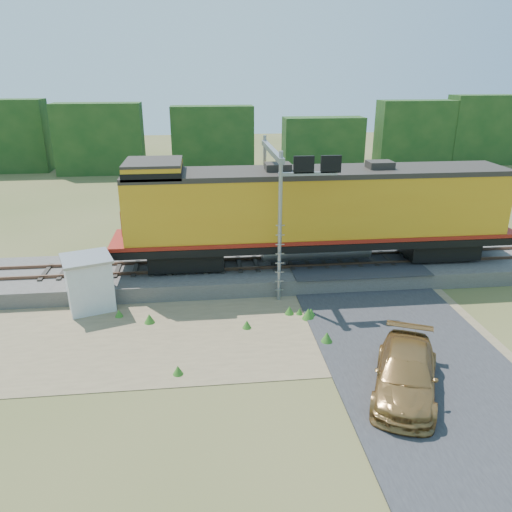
{
  "coord_description": "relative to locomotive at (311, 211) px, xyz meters",
  "views": [
    {
      "loc": [
        -0.95,
        -18.5,
        10.5
      ],
      "look_at": [
        1.45,
        3.0,
        2.4
      ],
      "focal_mm": 35.0,
      "sensor_mm": 36.0,
      "label": 1
    }
  ],
  "objects": [
    {
      "name": "locomotive",
      "position": [
        0.0,
        0.0,
        0.0
      ],
      "size": [
        21.03,
        3.21,
        5.42
      ],
      "color": "black",
      "rests_on": "rails"
    },
    {
      "name": "weed_clumps",
      "position": [
        -8.18,
        -5.9,
        -3.64
      ],
      "size": [
        15.0,
        6.2,
        0.56
      ],
      "primitive_type": null,
      "color": "#357521",
      "rests_on": "ground"
    },
    {
      "name": "signal_gantry",
      "position": [
        -1.73,
        -0.67,
        1.74
      ],
      "size": [
        2.84,
        6.2,
        7.17
      ],
      "color": "gray",
      "rests_on": "ground"
    },
    {
      "name": "rails",
      "position": [
        -4.68,
        0.0,
        -2.76
      ],
      "size": [
        70.0,
        1.54,
        0.16
      ],
      "color": "brown",
      "rests_on": "ballast"
    },
    {
      "name": "road",
      "position": [
        2.32,
        -5.26,
        -3.55
      ],
      "size": [
        7.0,
        66.0,
        0.86
      ],
      "color": "#38383A",
      "rests_on": "ground"
    },
    {
      "name": "car",
      "position": [
        1.1,
        -10.57,
        -2.91
      ],
      "size": [
        3.93,
        5.43,
        1.46
      ],
      "primitive_type": "imported",
      "rotation": [
        0.0,
        0.0,
        -0.42
      ],
      "color": "olive",
      "rests_on": "ground"
    },
    {
      "name": "ballast",
      "position": [
        -4.68,
        0.0,
        -3.24
      ],
      "size": [
        70.0,
        5.0,
        0.8
      ],
      "primitive_type": "cube",
      "color": "slate",
      "rests_on": "ground"
    },
    {
      "name": "dirt_shoulder",
      "position": [
        -6.68,
        -5.5,
        -3.62
      ],
      "size": [
        26.0,
        8.0,
        0.03
      ],
      "primitive_type": "cube",
      "color": "#8C7754",
      "rests_on": "ground"
    },
    {
      "name": "shed",
      "position": [
        -10.96,
        -2.63,
        -2.35
      ],
      "size": [
        2.72,
        2.72,
        2.53
      ],
      "rotation": [
        0.0,
        0.0,
        0.33
      ],
      "color": "silver",
      "rests_on": "ground"
    },
    {
      "name": "ground",
      "position": [
        -4.68,
        -6.0,
        -3.64
      ],
      "size": [
        140.0,
        140.0,
        0.0
      ],
      "primitive_type": "plane",
      "color": "#475123",
      "rests_on": "ground"
    },
    {
      "name": "tree_line_north",
      "position": [
        -4.68,
        32.0,
        -0.57
      ],
      "size": [
        130.0,
        3.0,
        6.5
      ],
      "color": "#153914",
      "rests_on": "ground"
    }
  ]
}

